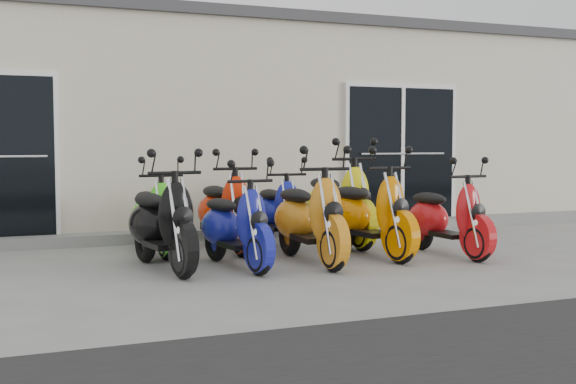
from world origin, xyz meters
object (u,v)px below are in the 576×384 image
Objects in this scene: scooter_back_red at (225,199)px; scooter_back_yellow at (338,191)px; scooter_front_black at (162,209)px; scooter_back_blue at (278,201)px; scooter_front_red at (447,206)px; scooter_front_orange_a at (309,204)px; scooter_back_green at (154,205)px; scooter_front_blue at (235,213)px; scooter_front_orange_b at (369,201)px.

scooter_back_yellow is at bearing -5.41° from scooter_back_red.
scooter_back_blue is (1.82, 1.21, -0.06)m from scooter_front_black.
scooter_front_red reaches higher than scooter_back_blue.
scooter_front_orange_a reaches higher than scooter_back_green.
scooter_front_black is at bearing -142.91° from scooter_back_blue.
scooter_front_red is at bearing -33.14° from scooter_back_red.
scooter_front_orange_a is at bearing -44.84° from scooter_back_green.
scooter_back_yellow is at bearing 24.61° from scooter_front_blue.
scooter_front_red is (1.78, -0.12, -0.07)m from scooter_front_orange_a.
scooter_back_green reaches higher than scooter_front_red.
scooter_front_blue is 0.89× the size of scooter_front_orange_a.
scooter_back_blue is (0.16, 1.39, -0.08)m from scooter_front_orange_a.
scooter_front_orange_a is at bearing -93.05° from scooter_back_blue.
scooter_back_green is 1.02× the size of scooter_back_blue.
scooter_front_orange_a is at bearing -175.72° from scooter_front_orange_b.
scooter_back_blue is 0.84m from scooter_back_yellow.
scooter_front_red is 2.79m from scooter_back_red.
scooter_front_orange_a reaches higher than scooter_front_orange_b.
scooter_front_black is at bearing 172.98° from scooter_front_orange_b.
scooter_back_blue is at bearing 82.96° from scooter_front_orange_a.
scooter_front_blue is 0.92× the size of scooter_back_red.
scooter_back_yellow reaches higher than scooter_front_black.
scooter_front_blue is at bearing 177.73° from scooter_front_orange_a.
scooter_back_green is 0.85× the size of scooter_back_yellow.
scooter_front_orange_b is 1.86m from scooter_back_red.
scooter_front_black is at bearing 171.10° from scooter_front_red.
scooter_front_black is 1.21m from scooter_back_green.
scooter_back_red is at bearing 69.59° from scooter_front_blue.
scooter_front_black is 1.10× the size of scooter_front_blue.
scooter_back_green is at bearing 146.12° from scooter_front_orange_b.
scooter_front_blue is (0.78, -0.15, -0.06)m from scooter_front_black.
scooter_front_orange_b is at bearing 158.78° from scooter_front_red.
scooter_back_red is 1.58m from scooter_back_yellow.
scooter_back_yellow reaches higher than scooter_back_green.
scooter_front_black reaches higher than scooter_back_red.
scooter_front_black is 1.01× the size of scooter_back_red.
scooter_front_orange_a is 0.94× the size of scooter_back_yellow.
scooter_front_orange_b is at bearing -40.25° from scooter_back_red.
scooter_back_green is at bearing -176.13° from scooter_back_blue.
scooter_front_orange_b is 1.03× the size of scooter_back_red.
scooter_back_red reaches higher than scooter_back_green.
scooter_back_red reaches higher than scooter_front_blue.
scooter_front_orange_b is 2.65m from scooter_back_green.
scooter_front_black is 0.99× the size of scooter_front_orange_b.
scooter_front_blue is at bearing -147.93° from scooter_back_yellow.
scooter_back_green is 1.66m from scooter_back_blue.
scooter_front_blue is 0.99× the size of scooter_back_green.
scooter_front_black reaches higher than scooter_front_red.
scooter_back_green is (-3.29, 1.50, 0.00)m from scooter_front_red.
scooter_back_red is 0.77m from scooter_back_blue.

